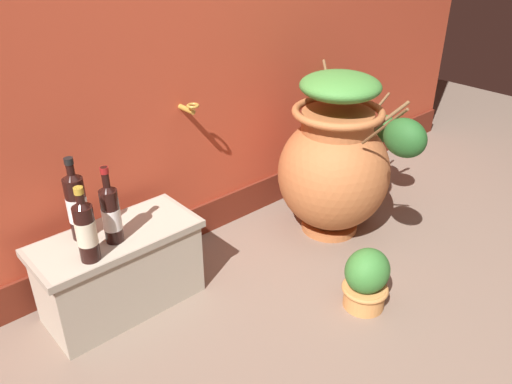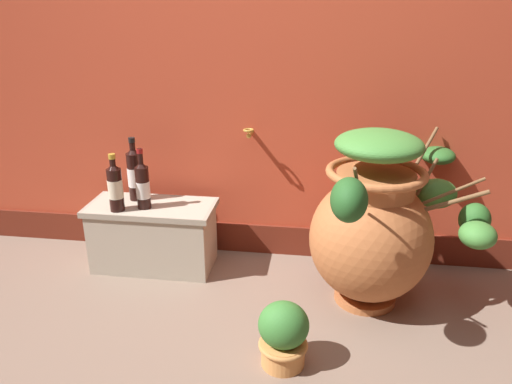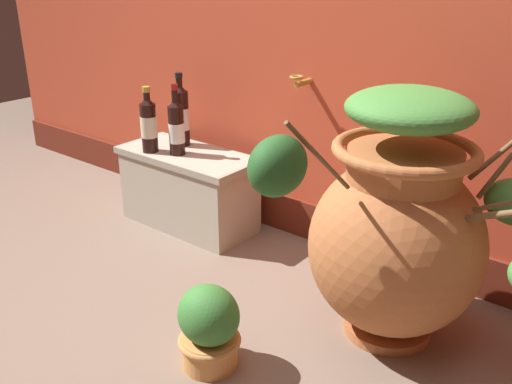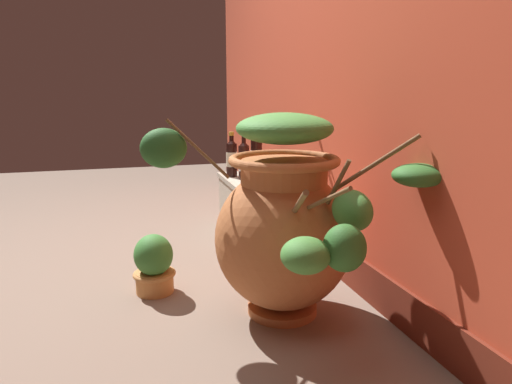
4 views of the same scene
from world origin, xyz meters
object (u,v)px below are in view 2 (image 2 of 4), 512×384
wine_bottle_left (115,186)px  potted_shrub (283,335)px  wine_bottle_right (135,173)px  wine_bottle_middle (143,184)px  terracotta_urn (375,226)px

wine_bottle_left → potted_shrub: bearing=-33.2°
wine_bottle_left → wine_bottle_right: 0.16m
wine_bottle_left → wine_bottle_middle: wine_bottle_middle is taller
wine_bottle_middle → wine_bottle_right: bearing=126.8°
wine_bottle_right → potted_shrub: bearing=-41.1°
wine_bottle_middle → wine_bottle_left: bearing=-157.9°
terracotta_urn → wine_bottle_right: terracotta_urn is taller
terracotta_urn → wine_bottle_left: bearing=176.0°
wine_bottle_left → potted_shrub: size_ratio=1.07×
wine_bottle_middle → wine_bottle_right: size_ratio=0.93×
terracotta_urn → wine_bottle_right: size_ratio=3.00×
terracotta_urn → wine_bottle_left: (-1.27, 0.09, 0.10)m
terracotta_urn → wine_bottle_left: 1.27m
terracotta_urn → wine_bottle_middle: terracotta_urn is taller
wine_bottle_left → wine_bottle_right: (0.04, 0.16, 0.02)m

